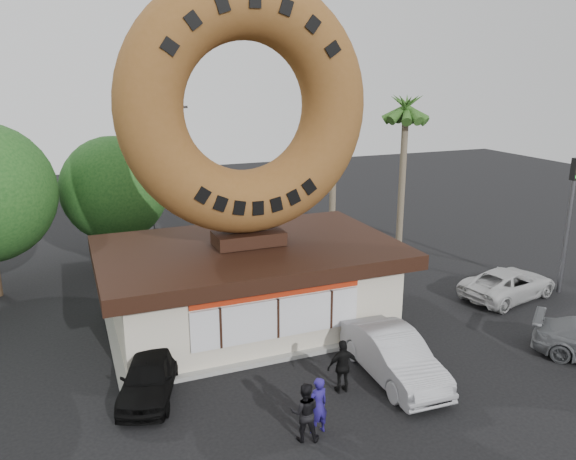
% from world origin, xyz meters
% --- Properties ---
extents(ground, '(90.00, 90.00, 0.00)m').
position_xyz_m(ground, '(0.00, 0.00, 0.00)').
color(ground, black).
rests_on(ground, ground).
extents(donut_shop, '(11.20, 7.20, 3.80)m').
position_xyz_m(donut_shop, '(0.00, 5.98, 1.77)').
color(donut_shop, beige).
rests_on(donut_shop, ground).
extents(giant_donut, '(9.16, 2.34, 9.16)m').
position_xyz_m(giant_donut, '(0.00, 6.00, 8.38)').
color(giant_donut, brown).
rests_on(giant_donut, donut_shop).
extents(tree_mid, '(5.20, 5.20, 6.63)m').
position_xyz_m(tree_mid, '(-4.00, 15.00, 4.02)').
color(tree_mid, '#473321').
rests_on(tree_mid, ground).
extents(palm_near, '(2.60, 2.60, 9.75)m').
position_xyz_m(palm_near, '(7.50, 14.00, 8.41)').
color(palm_near, '#726651').
rests_on(palm_near, ground).
extents(palm_far, '(2.60, 2.60, 8.75)m').
position_xyz_m(palm_far, '(11.00, 12.50, 7.48)').
color(palm_far, '#726651').
rests_on(palm_far, ground).
extents(street_lamp, '(2.11, 0.20, 8.00)m').
position_xyz_m(street_lamp, '(-1.86, 16.00, 4.48)').
color(street_lamp, '#59595E').
rests_on(street_lamp, ground).
extents(traffic_signal, '(0.30, 0.38, 6.07)m').
position_xyz_m(traffic_signal, '(14.00, 3.99, 3.87)').
color(traffic_signal, '#59595E').
rests_on(traffic_signal, ground).
extents(person_left, '(0.67, 0.49, 1.67)m').
position_xyz_m(person_left, '(-0.44, -1.26, 0.84)').
color(person_left, navy).
rests_on(person_left, ground).
extents(person_center, '(0.98, 0.88, 1.67)m').
position_xyz_m(person_center, '(-0.89, -1.40, 0.83)').
color(person_center, black).
rests_on(person_center, ground).
extents(person_right, '(1.04, 0.49, 1.73)m').
position_xyz_m(person_right, '(1.14, 0.32, 0.86)').
color(person_right, black).
rests_on(person_right, ground).
extents(car_black, '(2.64, 4.08, 1.29)m').
position_xyz_m(car_black, '(-4.43, 2.39, 0.65)').
color(car_black, black).
rests_on(car_black, ground).
extents(car_silver, '(1.81, 4.76, 1.55)m').
position_xyz_m(car_silver, '(3.06, 0.47, 0.78)').
color(car_silver, '#A4A5A9').
rests_on(car_silver, ground).
extents(car_white, '(5.05, 3.09, 1.31)m').
position_xyz_m(car_white, '(11.37, 4.35, 0.65)').
color(car_white, silver).
rests_on(car_white, ground).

